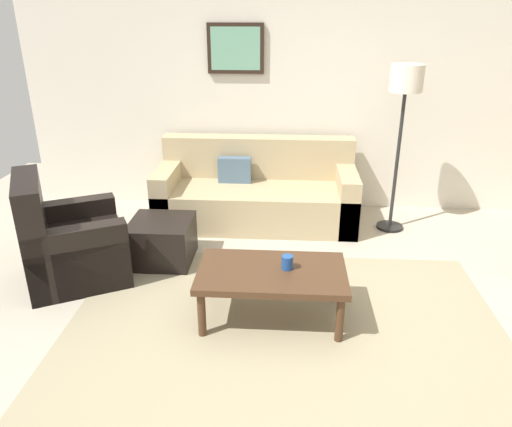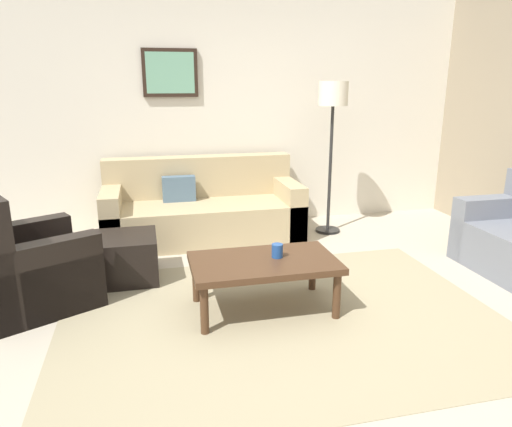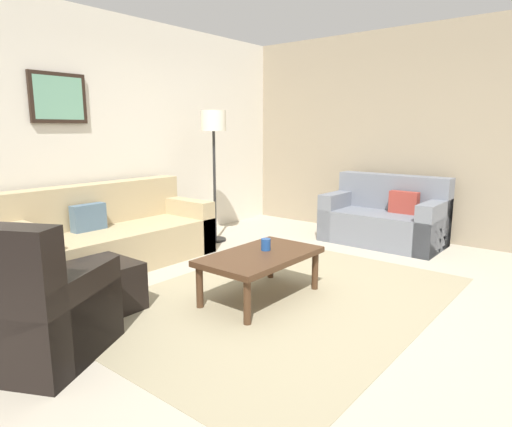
{
  "view_description": "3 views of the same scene",
  "coord_description": "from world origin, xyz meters",
  "px_view_note": "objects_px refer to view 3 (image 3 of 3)",
  "views": [
    {
      "loc": [
        -0.01,
        -2.98,
        2.19
      ],
      "look_at": [
        -0.24,
        0.52,
        0.71
      ],
      "focal_mm": 34.18,
      "sensor_mm": 36.0,
      "label": 1
    },
    {
      "loc": [
        -0.92,
        -3.05,
        1.7
      ],
      "look_at": [
        -0.08,
        0.52,
        0.68
      ],
      "focal_mm": 33.08,
      "sensor_mm": 36.0,
      "label": 2
    },
    {
      "loc": [
        -3.01,
        -2.14,
        1.48
      ],
      "look_at": [
        -0.1,
        0.22,
        0.76
      ],
      "focal_mm": 30.97,
      "sensor_mm": 36.0,
      "label": 3
    }
  ],
  "objects_px": {
    "couch_loveseat": "(386,220)",
    "lamp_standing": "(214,134)",
    "coffee_table": "(261,259)",
    "framed_artwork": "(58,98)",
    "armchair_leather": "(27,317)",
    "cup": "(266,244)",
    "couch_main": "(111,238)",
    "ottoman": "(99,287)"
  },
  "relations": [
    {
      "from": "coffee_table",
      "to": "couch_loveseat",
      "type": "bearing_deg",
      "value": -1.21
    },
    {
      "from": "armchair_leather",
      "to": "cup",
      "type": "bearing_deg",
      "value": -13.22
    },
    {
      "from": "couch_main",
      "to": "couch_loveseat",
      "type": "height_order",
      "value": "same"
    },
    {
      "from": "couch_loveseat",
      "to": "ottoman",
      "type": "height_order",
      "value": "couch_loveseat"
    },
    {
      "from": "couch_loveseat",
      "to": "cup",
      "type": "bearing_deg",
      "value": 178.06
    },
    {
      "from": "couch_loveseat",
      "to": "armchair_leather",
      "type": "height_order",
      "value": "armchair_leather"
    },
    {
      "from": "couch_loveseat",
      "to": "coffee_table",
      "type": "bearing_deg",
      "value": 178.79
    },
    {
      "from": "armchair_leather",
      "to": "cup",
      "type": "relative_size",
      "value": 10.24
    },
    {
      "from": "armchair_leather",
      "to": "coffee_table",
      "type": "distance_m",
      "value": 1.85
    },
    {
      "from": "couch_loveseat",
      "to": "framed_artwork",
      "type": "distance_m",
      "value": 4.17
    },
    {
      "from": "framed_artwork",
      "to": "couch_main",
      "type": "bearing_deg",
      "value": -58.47
    },
    {
      "from": "couch_main",
      "to": "armchair_leather",
      "type": "distance_m",
      "value": 2.12
    },
    {
      "from": "couch_main",
      "to": "coffee_table",
      "type": "height_order",
      "value": "couch_main"
    },
    {
      "from": "couch_main",
      "to": "lamp_standing",
      "type": "bearing_deg",
      "value": -7.04
    },
    {
      "from": "coffee_table",
      "to": "framed_artwork",
      "type": "bearing_deg",
      "value": 101.91
    },
    {
      "from": "coffee_table",
      "to": "cup",
      "type": "height_order",
      "value": "cup"
    },
    {
      "from": "couch_loveseat",
      "to": "armchair_leather",
      "type": "xyz_separation_m",
      "value": [
        -4.37,
        0.53,
        0.0
      ]
    },
    {
      "from": "couch_main",
      "to": "ottoman",
      "type": "distance_m",
      "value": 1.34
    },
    {
      "from": "coffee_table",
      "to": "lamp_standing",
      "type": "xyz_separation_m",
      "value": [
        1.22,
        1.74,
        1.05
      ]
    },
    {
      "from": "lamp_standing",
      "to": "framed_artwork",
      "type": "relative_size",
      "value": 2.8
    },
    {
      "from": "ottoman",
      "to": "framed_artwork",
      "type": "bearing_deg",
      "value": 69.39
    },
    {
      "from": "armchair_leather",
      "to": "cup",
      "type": "height_order",
      "value": "armchair_leather"
    },
    {
      "from": "coffee_table",
      "to": "lamp_standing",
      "type": "height_order",
      "value": "lamp_standing"
    },
    {
      "from": "cup",
      "to": "framed_artwork",
      "type": "relative_size",
      "value": 0.17
    },
    {
      "from": "ottoman",
      "to": "framed_artwork",
      "type": "distance_m",
      "value": 2.25
    },
    {
      "from": "couch_loveseat",
      "to": "lamp_standing",
      "type": "distance_m",
      "value": 2.51
    },
    {
      "from": "ottoman",
      "to": "cup",
      "type": "height_order",
      "value": "cup"
    },
    {
      "from": "lamp_standing",
      "to": "coffee_table",
      "type": "bearing_deg",
      "value": -124.99
    },
    {
      "from": "couch_loveseat",
      "to": "coffee_table",
      "type": "distance_m",
      "value": 2.58
    },
    {
      "from": "couch_main",
      "to": "armchair_leather",
      "type": "xyz_separation_m",
      "value": [
        -1.55,
        -1.45,
        0.01
      ]
    },
    {
      "from": "lamp_standing",
      "to": "couch_main",
      "type": "bearing_deg",
      "value": 172.96
    },
    {
      "from": "couch_main",
      "to": "framed_artwork",
      "type": "relative_size",
      "value": 3.49
    },
    {
      "from": "cup",
      "to": "framed_artwork",
      "type": "xyz_separation_m",
      "value": [
        -0.61,
        2.31,
        1.34
      ]
    },
    {
      "from": "couch_main",
      "to": "framed_artwork",
      "type": "height_order",
      "value": "framed_artwork"
    },
    {
      "from": "couch_main",
      "to": "armchair_leather",
      "type": "bearing_deg",
      "value": -137.01
    },
    {
      "from": "armchair_leather",
      "to": "lamp_standing",
      "type": "relative_size",
      "value": 0.63
    },
    {
      "from": "coffee_table",
      "to": "framed_artwork",
      "type": "xyz_separation_m",
      "value": [
        -0.49,
        2.34,
        1.44
      ]
    },
    {
      "from": "coffee_table",
      "to": "lamp_standing",
      "type": "relative_size",
      "value": 0.64
    },
    {
      "from": "couch_main",
      "to": "couch_loveseat",
      "type": "relative_size",
      "value": 1.44
    },
    {
      "from": "armchair_leather",
      "to": "lamp_standing",
      "type": "bearing_deg",
      "value": 22.84
    },
    {
      "from": "coffee_table",
      "to": "framed_artwork",
      "type": "height_order",
      "value": "framed_artwork"
    },
    {
      "from": "coffee_table",
      "to": "lamp_standing",
      "type": "bearing_deg",
      "value": 55.01
    }
  ]
}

